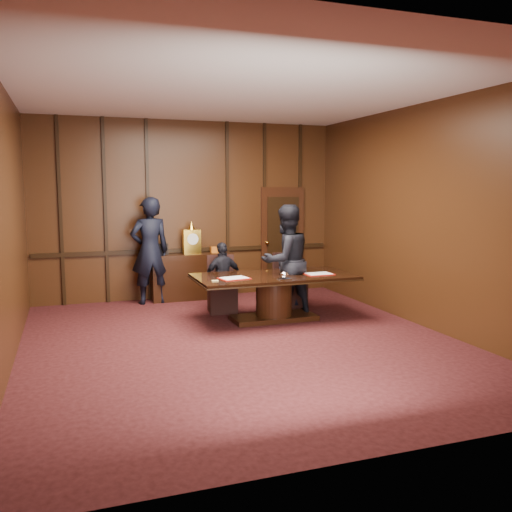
{
  "coord_description": "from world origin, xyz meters",
  "views": [
    {
      "loc": [
        -2.29,
        -7.13,
        2.2
      ],
      "look_at": [
        0.69,
        1.4,
        1.05
      ],
      "focal_mm": 38.0,
      "sensor_mm": 36.0,
      "label": 1
    }
  ],
  "objects_px": {
    "sideboard": "(192,275)",
    "signatory_left": "(223,278)",
    "signatory_right": "(291,273)",
    "witness_left": "(150,251)",
    "conference_table": "(274,290)",
    "witness_right": "(286,261)"
  },
  "relations": [
    {
      "from": "sideboard",
      "to": "signatory_left",
      "type": "relative_size",
      "value": 1.28
    },
    {
      "from": "sideboard",
      "to": "signatory_right",
      "type": "bearing_deg",
      "value": -41.28
    },
    {
      "from": "signatory_left",
      "to": "signatory_right",
      "type": "height_order",
      "value": "signatory_right"
    },
    {
      "from": "signatory_right",
      "to": "witness_left",
      "type": "xyz_separation_m",
      "value": [
        -2.39,
        1.2,
        0.37
      ]
    },
    {
      "from": "sideboard",
      "to": "signatory_left",
      "type": "bearing_deg",
      "value": -79.63
    },
    {
      "from": "conference_table",
      "to": "witness_left",
      "type": "xyz_separation_m",
      "value": [
        -1.74,
        2.0,
        0.5
      ]
    },
    {
      "from": "sideboard",
      "to": "conference_table",
      "type": "relative_size",
      "value": 0.61
    },
    {
      "from": "conference_table",
      "to": "signatory_left",
      "type": "relative_size",
      "value": 2.1
    },
    {
      "from": "witness_left",
      "to": "witness_right",
      "type": "xyz_separation_m",
      "value": [
        2.03,
        -1.81,
        -0.06
      ]
    },
    {
      "from": "witness_right",
      "to": "witness_left",
      "type": "bearing_deg",
      "value": -54.72
    },
    {
      "from": "conference_table",
      "to": "signatory_right",
      "type": "xyz_separation_m",
      "value": [
        0.65,
        0.8,
        0.13
      ]
    },
    {
      "from": "signatory_right",
      "to": "witness_left",
      "type": "relative_size",
      "value": 0.63
    },
    {
      "from": "signatory_left",
      "to": "sideboard",
      "type": "bearing_deg",
      "value": -88.12
    },
    {
      "from": "signatory_left",
      "to": "witness_right",
      "type": "xyz_separation_m",
      "value": [
        0.94,
        -0.61,
        0.33
      ]
    },
    {
      "from": "sideboard",
      "to": "signatory_left",
      "type": "height_order",
      "value": "sideboard"
    },
    {
      "from": "signatory_left",
      "to": "witness_left",
      "type": "distance_m",
      "value": 1.66
    },
    {
      "from": "conference_table",
      "to": "witness_right",
      "type": "xyz_separation_m",
      "value": [
        0.29,
        0.19,
        0.45
      ]
    },
    {
      "from": "signatory_right",
      "to": "signatory_left",
      "type": "bearing_deg",
      "value": -5.8
    },
    {
      "from": "conference_table",
      "to": "signatory_right",
      "type": "bearing_deg",
      "value": 50.91
    },
    {
      "from": "conference_table",
      "to": "signatory_left",
      "type": "bearing_deg",
      "value": 129.09
    },
    {
      "from": "conference_table",
      "to": "signatory_left",
      "type": "height_order",
      "value": "signatory_left"
    },
    {
      "from": "sideboard",
      "to": "witness_right",
      "type": "height_order",
      "value": "witness_right"
    }
  ]
}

